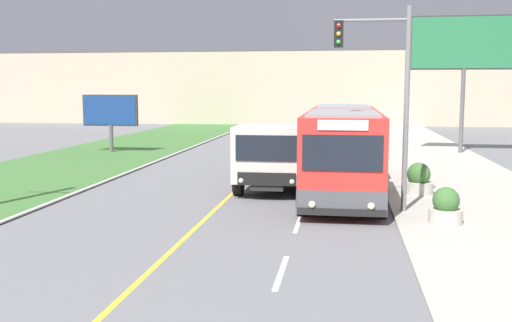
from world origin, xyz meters
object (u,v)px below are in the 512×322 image
at_px(billboard_small, 110,112).
at_px(planter_round_near, 446,208).
at_px(billboard_large, 465,47).
at_px(planter_round_second, 419,180).
at_px(city_bus, 343,149).
at_px(traffic_light_mast, 386,84).
at_px(dump_truck, 274,157).
at_px(car_distant, 296,140).

height_order(billboard_small, planter_round_near, billboard_small).
distance_m(billboard_large, planter_round_second, 15.81).
bearing_deg(billboard_large, city_bus, -116.54).
relative_size(traffic_light_mast, planter_round_near, 6.11).
bearing_deg(billboard_small, billboard_large, 6.20).
relative_size(dump_truck, traffic_light_mast, 1.05).
bearing_deg(billboard_small, city_bus, -39.55).
relative_size(billboard_large, planter_round_near, 7.73).
xyz_separation_m(dump_truck, planter_round_near, (5.41, -4.92, -0.75)).
bearing_deg(billboard_small, traffic_light_mast, -45.51).
bearing_deg(dump_truck, traffic_light_mast, -41.40).
distance_m(city_bus, billboard_small, 17.70).
relative_size(billboard_large, planter_round_second, 7.09).
bearing_deg(car_distant, dump_truck, -88.80).
distance_m(car_distant, traffic_light_mast, 17.96).
distance_m(car_distant, planter_round_near, 19.61).
bearing_deg(traffic_light_mast, billboard_small, 134.49).
relative_size(dump_truck, planter_round_near, 6.44).
distance_m(city_bus, dump_truck, 2.61).
relative_size(city_bus, planter_round_second, 10.62).
height_order(city_bus, billboard_large, billboard_large).
xyz_separation_m(city_bus, billboard_small, (-13.63, 11.26, 0.82)).
relative_size(dump_truck, car_distant, 1.53).
distance_m(city_bus, car_distant, 13.61).
distance_m(traffic_light_mast, billboard_small, 21.31).
bearing_deg(billboard_small, planter_round_near, -45.39).
bearing_deg(planter_round_near, dump_truck, 137.71).
xyz_separation_m(car_distant, planter_round_second, (5.51, -14.06, -0.12)).
xyz_separation_m(car_distant, planter_round_near, (5.70, -18.76, -0.16)).
distance_m(city_bus, traffic_light_mast, 4.74).
height_order(billboard_large, billboard_small, billboard_large).
bearing_deg(traffic_light_mast, planter_round_second, 65.41).
xyz_separation_m(billboard_small, planter_round_near, (16.51, -16.73, -1.85)).
bearing_deg(car_distant, traffic_light_mast, -76.64).
bearing_deg(billboard_large, planter_round_near, -101.49).
xyz_separation_m(dump_truck, traffic_light_mast, (3.79, -3.34, 2.68)).
xyz_separation_m(city_bus, planter_round_second, (2.69, -0.78, -1.00)).
xyz_separation_m(car_distant, traffic_light_mast, (4.08, -17.19, 3.27)).
height_order(car_distant, traffic_light_mast, traffic_light_mast).
distance_m(car_distant, billboard_small, 11.13).
bearing_deg(billboard_large, billboard_small, -173.80).
bearing_deg(car_distant, planter_round_near, -73.11).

